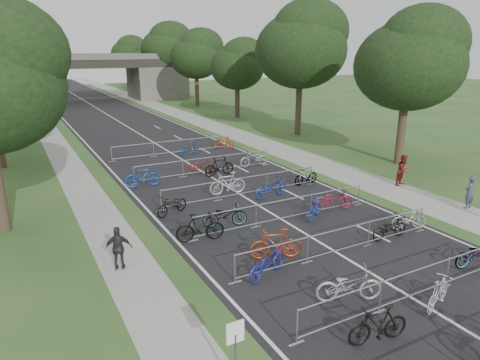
% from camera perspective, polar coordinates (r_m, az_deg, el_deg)
% --- Properties ---
extents(road, '(11.00, 140.00, 0.01)m').
position_cam_1_polar(road, '(55.86, -17.37, 8.39)').
color(road, black).
rests_on(road, ground).
extents(sidewalk_right, '(3.00, 140.00, 0.01)m').
position_cam_1_polar(sidewalk_right, '(57.91, -9.53, 9.21)').
color(sidewalk_right, gray).
rests_on(sidewalk_right, ground).
extents(sidewalk_left, '(2.00, 140.00, 0.01)m').
position_cam_1_polar(sidewalk_left, '(54.93, -25.09, 7.43)').
color(sidewalk_left, gray).
rests_on(sidewalk_left, ground).
extents(lane_markings, '(0.12, 140.00, 0.00)m').
position_cam_1_polar(lane_markings, '(55.86, -17.37, 8.39)').
color(lane_markings, silver).
rests_on(lane_markings, ground).
extents(overpass_bridge, '(31.00, 8.00, 7.05)m').
position_cam_1_polar(overpass_bridge, '(70.23, -20.18, 12.66)').
color(overpass_bridge, '#4B4A43').
rests_on(overpass_bridge, ground).
extents(park_sign, '(0.45, 0.06, 1.83)m').
position_cam_1_polar(park_sign, '(10.45, -0.65, -20.88)').
color(park_sign, '#4C4C51').
rests_on(park_sign, ground).
extents(tree_right_0, '(7.17, 7.17, 10.93)m').
position_cam_1_polar(tree_right_0, '(31.19, 21.86, 14.49)').
color(tree_right_0, '#33261C').
rests_on(tree_right_0, ground).
extents(tree_right_1, '(8.18, 8.18, 12.47)m').
position_cam_1_polar(tree_right_1, '(40.02, 8.32, 17.20)').
color(tree_right_1, '#33261C').
rests_on(tree_right_1, ground).
extents(tree_right_2, '(6.16, 6.16, 9.39)m').
position_cam_1_polar(tree_right_2, '(50.22, -0.21, 15.08)').
color(tree_right_2, '#33261C').
rests_on(tree_right_2, ground).
extents(tree_right_3, '(7.17, 7.17, 10.93)m').
position_cam_1_polar(tree_right_3, '(61.03, -5.77, 16.27)').
color(tree_right_3, '#33261C').
rests_on(tree_right_3, ground).
extents(tree_right_4, '(8.18, 8.18, 12.47)m').
position_cam_1_polar(tree_right_4, '(72.23, -9.67, 17.01)').
color(tree_right_4, '#33261C').
rests_on(tree_right_4, ground).
extents(tree_right_5, '(6.16, 6.16, 9.39)m').
position_cam_1_polar(tree_right_5, '(83.68, -12.40, 15.50)').
color(tree_right_5, '#33261C').
rests_on(tree_right_5, ground).
extents(tree_right_6, '(7.17, 7.17, 10.93)m').
position_cam_1_polar(tree_right_6, '(95.23, -14.58, 16.09)').
color(tree_right_6, '#33261C').
rests_on(tree_right_6, ground).
extents(barrier_row_1, '(9.70, 0.08, 1.10)m').
position_cam_1_polar(barrier_row_1, '(15.04, 22.37, -12.71)').
color(barrier_row_1, '#ABADB3').
rests_on(barrier_row_1, ground).
extents(barrier_row_2, '(9.70, 0.08, 1.10)m').
position_cam_1_polar(barrier_row_2, '(17.21, 13.13, -7.95)').
color(barrier_row_2, '#ABADB3').
rests_on(barrier_row_2, ground).
extents(barrier_row_3, '(9.70, 0.08, 1.10)m').
position_cam_1_polar(barrier_row_3, '(19.95, 5.95, -4.02)').
color(barrier_row_3, '#ABADB3').
rests_on(barrier_row_3, ground).
extents(barrier_row_4, '(9.70, 0.08, 1.10)m').
position_cam_1_polar(barrier_row_4, '(23.16, 0.39, -0.91)').
color(barrier_row_4, '#ABADB3').
rests_on(barrier_row_4, ground).
extents(barrier_row_5, '(9.70, 0.08, 1.10)m').
position_cam_1_polar(barrier_row_5, '(27.46, -4.64, 1.93)').
color(barrier_row_5, '#ABADB3').
rests_on(barrier_row_5, ground).
extents(barrier_row_6, '(9.70, 0.08, 1.10)m').
position_cam_1_polar(barrier_row_6, '(32.89, -8.91, 4.31)').
color(barrier_row_6, '#ABADB3').
rests_on(barrier_row_6, ground).
extents(bike_4, '(1.91, 0.85, 1.11)m').
position_cam_1_polar(bike_4, '(12.76, 17.94, -17.89)').
color(bike_4, black).
rests_on(bike_4, ground).
extents(bike_5, '(2.26, 1.50, 1.12)m').
position_cam_1_polar(bike_5, '(14.30, 14.33, -13.44)').
color(bike_5, '#9D9EA5').
rests_on(bike_5, ground).
extents(bike_6, '(1.76, 1.00, 1.02)m').
position_cam_1_polar(bike_6, '(14.90, 24.92, -13.50)').
color(bike_6, '#A5A5AD').
rests_on(bike_6, ground).
extents(bike_7, '(2.07, 1.00, 1.04)m').
position_cam_1_polar(bike_7, '(18.13, 29.05, -8.53)').
color(bike_7, '#ABADB3').
rests_on(bike_7, ground).
extents(bike_8, '(2.08, 1.34, 1.03)m').
position_cam_1_polar(bike_8, '(15.28, 3.63, -10.96)').
color(bike_8, '#1C229B').
rests_on(bike_8, ground).
extents(bike_9, '(2.10, 1.23, 1.22)m').
position_cam_1_polar(bike_9, '(16.43, 4.80, -8.53)').
color(bike_9, '#A03617').
rests_on(bike_9, ground).
extents(bike_10, '(1.85, 0.70, 0.96)m').
position_cam_1_polar(bike_10, '(19.14, 19.32, -6.08)').
color(bike_10, black).
rests_on(bike_10, ground).
extents(bike_11, '(1.69, 0.99, 0.98)m').
position_cam_1_polar(bike_11, '(20.38, 21.61, -4.89)').
color(bike_11, '#98979E').
rests_on(bike_11, ground).
extents(bike_12, '(2.12, 1.02, 1.23)m').
position_cam_1_polar(bike_12, '(17.90, -5.36, -6.30)').
color(bike_12, black).
rests_on(bike_12, ground).
extents(bike_13, '(2.15, 1.25, 1.07)m').
position_cam_1_polar(bike_13, '(19.28, -2.05, -4.74)').
color(bike_13, '#ABADB3').
rests_on(bike_13, ground).
extents(bike_14, '(1.71, 1.32, 1.03)m').
position_cam_1_polar(bike_14, '(20.42, 9.91, -3.78)').
color(bike_14, navy).
rests_on(bike_14, ground).
extents(bike_15, '(2.18, 1.29, 1.08)m').
position_cam_1_polar(bike_15, '(21.79, 12.34, -2.50)').
color(bike_15, maroon).
rests_on(bike_15, ground).
extents(bike_16, '(1.99, 1.36, 0.99)m').
position_cam_1_polar(bike_16, '(20.89, -9.04, -3.30)').
color(bike_16, black).
rests_on(bike_16, ground).
extents(bike_17, '(2.14, 0.86, 1.25)m').
position_cam_1_polar(bike_17, '(23.47, -1.67, -0.46)').
color(bike_17, '#A7A8AF').
rests_on(bike_17, ground).
extents(bike_18, '(2.23, 1.08, 1.12)m').
position_cam_1_polar(bike_18, '(23.07, 4.14, -0.98)').
color(bike_18, navy).
rests_on(bike_18, ground).
extents(bike_19, '(1.73, 0.61, 1.02)m').
position_cam_1_polar(bike_19, '(25.50, 8.79, 0.50)').
color(bike_19, '#ABADB3').
rests_on(bike_19, ground).
extents(bike_20, '(2.09, 0.78, 1.23)m').
position_cam_1_polar(bike_20, '(25.38, -12.85, 0.44)').
color(bike_20, navy).
rests_on(bike_20, ground).
extents(bike_21, '(1.92, 1.27, 0.95)m').
position_cam_1_polar(bike_21, '(27.61, -5.32, 1.85)').
color(bike_21, maroon).
rests_on(bike_21, ground).
extents(bike_22, '(2.07, 0.66, 1.23)m').
position_cam_1_polar(bike_22, '(26.94, -2.79, 1.82)').
color(bike_22, black).
rests_on(bike_22, ground).
extents(bike_23, '(2.10, 0.73, 1.10)m').
position_cam_1_polar(bike_23, '(29.15, 1.90, 2.88)').
color(bike_23, '#929399').
rests_on(bike_23, ground).
extents(bike_26, '(1.87, 1.03, 0.93)m').
position_cam_1_polar(bike_26, '(32.51, -6.89, 4.11)').
color(bike_26, navy).
rests_on(bike_26, ground).
extents(bike_27, '(1.72, 1.31, 1.03)m').
position_cam_1_polar(bike_27, '(34.55, -2.18, 5.07)').
color(bike_27, maroon).
rests_on(bike_27, ground).
extents(pedestrian_a, '(0.64, 0.45, 1.67)m').
position_cam_1_polar(pedestrian_a, '(24.21, 28.27, -1.48)').
color(pedestrian_a, '#31374A').
rests_on(pedestrian_a, ground).
extents(pedestrian_b, '(1.02, 0.87, 1.82)m').
position_cam_1_polar(pedestrian_b, '(26.71, 20.94, 1.21)').
color(pedestrian_b, maroon).
rests_on(pedestrian_b, ground).
extents(pedestrian_c, '(1.04, 0.68, 1.64)m').
position_cam_1_polar(pedestrian_c, '(16.18, -15.87, -8.77)').
color(pedestrian_c, '#272629').
rests_on(pedestrian_c, ground).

